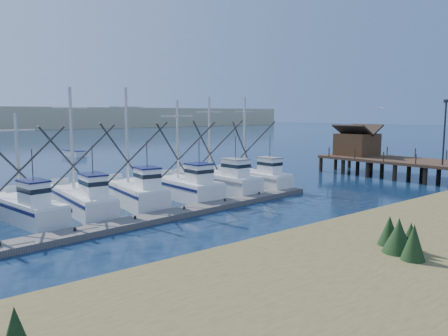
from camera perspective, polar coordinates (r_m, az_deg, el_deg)
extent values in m
plane|color=#0B1C33|center=(30.65, 12.94, -6.18)|extent=(500.00, 500.00, 0.00)
cube|color=#4C422D|center=(18.72, 22.39, -12.61)|extent=(40.00, 10.00, 1.60)
cube|color=#5E5954|center=(29.91, -6.70, -6.01)|extent=(27.88, 4.64, 0.37)
cylinder|color=black|center=(51.14, 23.39, -0.33)|extent=(0.44, 0.44, 1.70)
cube|color=black|center=(51.03, 23.45, 0.78)|extent=(7.00, 20.00, 0.30)
cube|color=#4C331E|center=(54.45, 16.97, 2.96)|extent=(4.00, 4.00, 2.60)
cylinder|color=black|center=(47.29, 26.83, 3.98)|extent=(0.16, 0.16, 6.00)
cube|color=white|center=(31.26, -24.43, -5.14)|extent=(3.33, 7.91, 1.32)
cube|color=white|center=(29.13, -23.58, -3.12)|extent=(1.53, 2.04, 1.50)
cylinder|color=#B7B2A8|center=(32.01, -25.36, 1.42)|extent=(0.22, 0.22, 5.67)
cube|color=white|center=(32.79, -18.08, -4.26)|extent=(2.80, 8.63, 1.37)
cube|color=white|center=(30.55, -16.70, -2.29)|extent=(1.45, 2.15, 1.50)
cylinder|color=#B7B2A8|center=(33.60, -19.28, 3.58)|extent=(0.22, 0.22, 7.49)
cube|color=white|center=(33.74, -11.44, -3.59)|extent=(3.23, 7.35, 1.53)
cube|color=white|center=(31.91, -9.98, -1.41)|extent=(1.60, 1.89, 1.50)
cylinder|color=#B7B2A8|center=(34.29, -12.58, 4.07)|extent=(0.22, 0.22, 7.40)
cube|color=white|center=(36.07, -4.94, -2.83)|extent=(2.81, 7.12, 1.47)
cube|color=white|center=(34.37, -3.26, -0.80)|extent=(1.61, 1.75, 1.50)
cylinder|color=#B7B2A8|center=(36.60, -6.08, 3.65)|extent=(0.22, 0.22, 6.58)
cube|color=white|center=(39.02, -0.61, -1.99)|extent=(2.87, 8.63, 1.56)
cube|color=white|center=(37.14, 1.50, -0.07)|extent=(1.53, 2.14, 1.50)
cylinder|color=#B7B2A8|center=(39.72, -1.93, 4.31)|extent=(0.22, 0.22, 6.91)
cube|color=white|center=(41.43, 3.94, -1.55)|extent=(2.28, 8.05, 1.45)
cube|color=white|center=(39.77, 5.98, 0.21)|extent=(1.29, 1.97, 1.50)
cylinder|color=#B7B2A8|center=(42.02, 2.71, 4.41)|extent=(0.22, 0.22, 7.06)
cube|color=white|center=(76.15, -19.05, 1.82)|extent=(2.34, 5.49, 0.90)
cylinder|color=#B7B2A8|center=(76.19, -19.25, 4.87)|extent=(0.12, 0.12, 7.20)
sphere|color=white|center=(47.90, 19.74, 7.37)|extent=(0.19, 0.19, 0.19)
cube|color=white|center=(47.66, 19.56, 7.40)|extent=(0.47, 0.11, 0.13)
cube|color=white|center=(48.14, 19.91, 7.38)|extent=(0.47, 0.11, 0.13)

